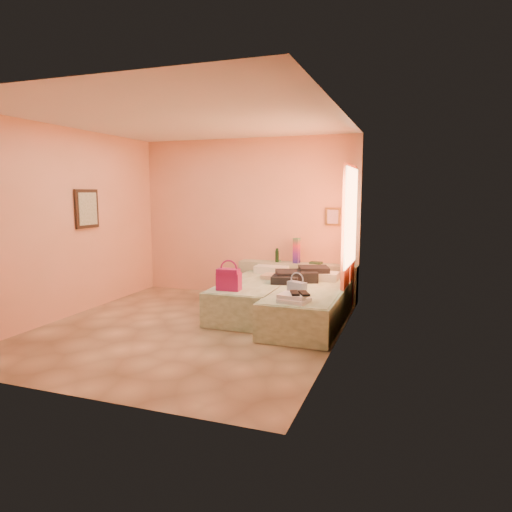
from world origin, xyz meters
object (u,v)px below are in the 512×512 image
at_px(bed_left, 256,297).
at_px(water_bottle, 277,256).
at_px(headboard_ledge, 297,282).
at_px(blue_handbag, 297,288).
at_px(magenta_handbag, 229,279).
at_px(flower_vase, 347,258).
at_px(bed_right, 309,307).
at_px(green_book, 316,263).
at_px(towel_stack, 294,298).

bearing_deg(bed_left, water_bottle, 89.04).
bearing_deg(headboard_ledge, blue_handbag, -75.81).
distance_m(headboard_ledge, bed_left, 1.12).
bearing_deg(magenta_handbag, flower_vase, 48.66).
height_order(bed_left, blue_handbag, blue_handbag).
bearing_deg(magenta_handbag, bed_left, 75.02).
height_order(bed_left, bed_right, same).
distance_m(water_bottle, green_book, 0.68).
xyz_separation_m(headboard_ledge, water_bottle, (-0.36, -0.02, 0.44)).
relative_size(magenta_handbag, blue_handbag, 1.25).
xyz_separation_m(water_bottle, magenta_handbag, (-0.17, -1.75, -0.11)).
relative_size(bed_left, green_book, 10.21).
bearing_deg(water_bottle, magenta_handbag, -95.55).
xyz_separation_m(flower_vase, blue_handbag, (-0.41, -1.67, -0.20)).
xyz_separation_m(headboard_ledge, bed_left, (-0.38, -1.05, -0.08)).
height_order(water_bottle, green_book, water_bottle).
xyz_separation_m(water_bottle, blue_handbag, (0.79, -1.68, -0.18)).
bearing_deg(water_bottle, headboard_ledge, 3.86).
xyz_separation_m(water_bottle, towel_stack, (0.87, -2.13, -0.21)).
height_order(green_book, blue_handbag, green_book).
distance_m(bed_right, water_bottle, 1.71).
bearing_deg(flower_vase, bed_left, -140.17).
relative_size(flower_vase, magenta_handbag, 0.80).
height_order(green_book, towel_stack, green_book).
bearing_deg(towel_stack, blue_handbag, 100.01).
xyz_separation_m(blue_handbag, towel_stack, (0.08, -0.45, -0.03)).
xyz_separation_m(bed_left, bed_right, (0.90, -0.35, 0.00)).
bearing_deg(water_bottle, bed_right, -57.26).
distance_m(bed_left, magenta_handbag, 0.84).
bearing_deg(green_book, magenta_handbag, -107.89).
xyz_separation_m(bed_right, magenta_handbag, (-1.05, -0.38, 0.40)).
relative_size(bed_left, bed_right, 1.00).
bearing_deg(flower_vase, magenta_handbag, -128.20).
xyz_separation_m(bed_left, flower_vase, (1.22, 1.01, 0.53)).
xyz_separation_m(green_book, flower_vase, (0.52, -0.05, 0.11)).
xyz_separation_m(headboard_ledge, green_book, (0.32, 0.02, 0.34)).
xyz_separation_m(headboard_ledge, blue_handbag, (0.43, -1.70, 0.26)).
bearing_deg(bed_right, bed_left, 159.06).
bearing_deg(blue_handbag, bed_right, 97.05).
bearing_deg(headboard_ledge, flower_vase, -2.38).
bearing_deg(flower_vase, blue_handbag, -103.88).
distance_m(green_book, flower_vase, 0.54).
bearing_deg(flower_vase, towel_stack, -98.91).
height_order(magenta_handbag, towel_stack, magenta_handbag).
bearing_deg(blue_handbag, water_bottle, 139.40).
xyz_separation_m(bed_left, magenta_handbag, (-0.15, -0.72, 0.40)).
distance_m(headboard_ledge, flower_vase, 0.96).
distance_m(headboard_ledge, blue_handbag, 1.77).
distance_m(headboard_ledge, towel_stack, 2.22).
height_order(water_bottle, flower_vase, flower_vase).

